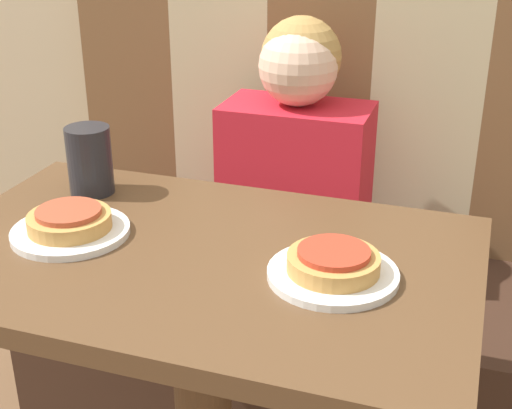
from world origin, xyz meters
TOP-DOWN VIEW (x-y plane):
  - booth_seat at (0.00, 0.58)m, footprint 1.33×0.57m
  - booth_backrest at (-0.00, 0.82)m, footprint 1.33×0.10m
  - dining_table at (0.00, 0.00)m, footprint 0.88×0.56m
  - person at (0.00, 0.59)m, footprint 0.34×0.21m
  - plate_left at (-0.22, -0.01)m, footprint 0.20×0.20m
  - plate_right at (0.22, -0.01)m, footprint 0.20×0.20m
  - pizza_left at (-0.22, -0.01)m, footprint 0.14×0.14m
  - pizza_right at (0.22, -0.01)m, footprint 0.14×0.14m
  - drinking_cup at (-0.28, 0.16)m, footprint 0.08×0.08m

SIDE VIEW (x-z plane):
  - booth_seat at x=0.00m, z-range 0.00..0.42m
  - dining_table at x=0.00m, z-range 0.25..1.00m
  - person at x=0.00m, z-range 0.42..1.02m
  - plate_left at x=-0.22m, z-range 0.75..0.77m
  - plate_right at x=0.22m, z-range 0.75..0.77m
  - pizza_left at x=-0.22m, z-range 0.76..0.80m
  - pizza_right at x=0.22m, z-range 0.76..0.80m
  - booth_backrest at x=0.00m, z-range 0.42..1.18m
  - drinking_cup at x=-0.28m, z-range 0.75..0.88m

